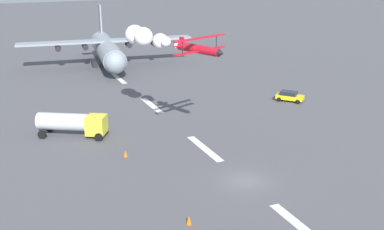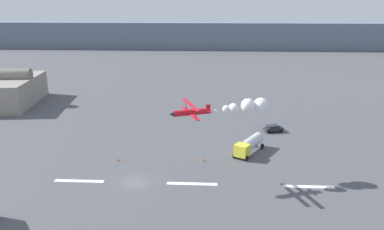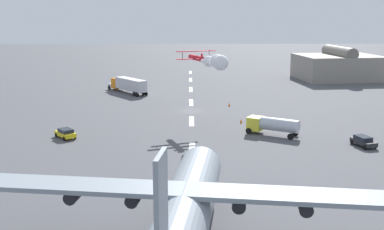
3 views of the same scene
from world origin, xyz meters
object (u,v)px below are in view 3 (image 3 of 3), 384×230
object	(u,v)px
semi_truck_orange	(128,84)
traffic_cone_near	(229,104)
cargo_transport_plane	(188,205)
traffic_cone_far	(241,121)
followme_car_yellow	(65,133)
fuel_tanker_truck	(272,125)
stunt_biplane_red	(213,61)
airport_staff_sedan	(363,141)

from	to	relation	value
semi_truck_orange	traffic_cone_near	world-z (taller)	semi_truck_orange
cargo_transport_plane	semi_truck_orange	xyz separation A→B (m)	(-76.60, -15.09, -1.38)
traffic_cone_far	traffic_cone_near	bearing A→B (deg)	-176.91
traffic_cone_far	followme_car_yellow	bearing A→B (deg)	-70.56
fuel_tanker_truck	traffic_cone_far	distance (m)	9.57
cargo_transport_plane	traffic_cone_near	world-z (taller)	cargo_transport_plane
semi_truck_orange	stunt_biplane_red	bearing A→B (deg)	26.44
traffic_cone_near	followme_car_yellow	bearing A→B (deg)	-47.66
stunt_biplane_red	fuel_tanker_truck	distance (m)	14.05
airport_staff_sedan	semi_truck_orange	bearing A→B (deg)	-139.20
fuel_tanker_truck	followme_car_yellow	world-z (taller)	fuel_tanker_truck
fuel_tanker_truck	traffic_cone_near	distance (m)	24.46
cargo_transport_plane	semi_truck_orange	world-z (taller)	cargo_transport_plane
airport_staff_sedan	stunt_biplane_red	bearing A→B (deg)	-112.58
cargo_transport_plane	fuel_tanker_truck	xyz separation A→B (m)	(-35.57, 13.51, -1.77)
followme_car_yellow	traffic_cone_far	world-z (taller)	followme_car_yellow
fuel_tanker_truck	traffic_cone_near	bearing A→B (deg)	-168.59
cargo_transport_plane	traffic_cone_far	size ratio (longest dim) A/B	45.97
airport_staff_sedan	followme_car_yellow	bearing A→B (deg)	-96.11
fuel_tanker_truck	cargo_transport_plane	bearing A→B (deg)	-20.79
fuel_tanker_truck	airport_staff_sedan	size ratio (longest dim) A/B	1.89
cargo_transport_plane	airport_staff_sedan	world-z (taller)	cargo_transport_plane
fuel_tanker_truck	airport_staff_sedan	world-z (taller)	fuel_tanker_truck
cargo_transport_plane	stunt_biplane_red	bearing A→B (deg)	174.05
followme_car_yellow	airport_staff_sedan	world-z (taller)	same
traffic_cone_far	fuel_tanker_truck	bearing A→B (deg)	25.00
fuel_tanker_truck	traffic_cone_far	world-z (taller)	fuel_tanker_truck
semi_truck_orange	followme_car_yellow	distance (m)	42.86
cargo_transport_plane	stunt_biplane_red	size ratio (longest dim) A/B	2.24
cargo_transport_plane	fuel_tanker_truck	bearing A→B (deg)	159.21
semi_truck_orange	followme_car_yellow	bearing A→B (deg)	-5.72
semi_truck_orange	traffic_cone_near	size ratio (longest dim) A/B	17.81
followme_car_yellow	semi_truck_orange	bearing A→B (deg)	174.28
followme_car_yellow	traffic_cone_near	xyz separation A→B (m)	(-25.55, 28.04, -0.44)
fuel_tanker_truck	traffic_cone_near	size ratio (longest dim) A/B	11.22
cargo_transport_plane	traffic_cone_near	bearing A→B (deg)	171.71
traffic_cone_near	traffic_cone_far	world-z (taller)	same
followme_car_yellow	traffic_cone_near	size ratio (longest dim) A/B	5.69
followme_car_yellow	airport_staff_sedan	distance (m)	45.52
cargo_transport_plane	traffic_cone_far	bearing A→B (deg)	167.85
stunt_biplane_red	traffic_cone_near	size ratio (longest dim) A/B	20.55
stunt_biplane_red	semi_truck_orange	bearing A→B (deg)	-153.56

